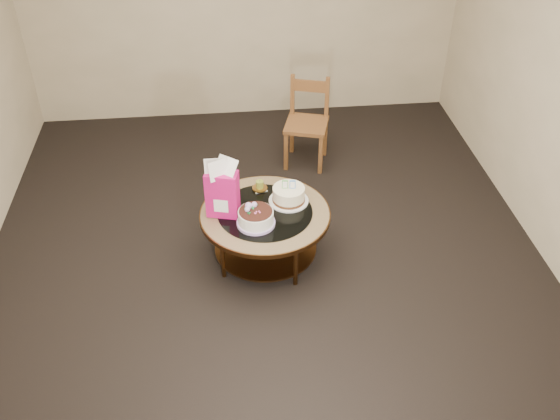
{
  "coord_description": "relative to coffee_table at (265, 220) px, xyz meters",
  "views": [
    {
      "loc": [
        -0.29,
        -3.83,
        3.38
      ],
      "look_at": [
        0.12,
        0.02,
        0.45
      ],
      "focal_mm": 40.0,
      "sensor_mm": 36.0,
      "label": 1
    }
  ],
  "objects": [
    {
      "name": "cream_cake",
      "position": [
        0.2,
        0.11,
        0.14
      ],
      "size": [
        0.32,
        0.32,
        0.2
      ],
      "rotation": [
        0.0,
        0.0,
        -0.13
      ],
      "color": "white",
      "rests_on": "coffee_table"
    },
    {
      "name": "coffee_table",
      "position": [
        0.0,
        0.0,
        0.0
      ],
      "size": [
        1.02,
        1.02,
        0.46
      ],
      "color": "#593619",
      "rests_on": "ground"
    },
    {
      "name": "room_walls",
      "position": [
        -0.0,
        0.0,
        1.16
      ],
      "size": [
        4.52,
        5.02,
        2.61
      ],
      "color": "#C2B093",
      "rests_on": "ground"
    },
    {
      "name": "dining_chair",
      "position": [
        0.53,
        1.42,
        0.05
      ],
      "size": [
        0.49,
        0.49,
        0.85
      ],
      "rotation": [
        0.0,
        0.0,
        -0.29
      ],
      "color": "brown",
      "rests_on": "ground"
    },
    {
      "name": "ground",
      "position": [
        -0.0,
        0.0,
        -0.38
      ],
      "size": [
        5.0,
        5.0,
        0.0
      ],
      "primitive_type": "plane",
      "color": "black",
      "rests_on": "ground"
    },
    {
      "name": "pillar_candle",
      "position": [
        -0.02,
        0.3,
        0.11
      ],
      "size": [
        0.12,
        0.12,
        0.09
      ],
      "rotation": [
        0.0,
        0.0,
        0.23
      ],
      "color": "tan",
      "rests_on": "coffee_table"
    },
    {
      "name": "gift_bag",
      "position": [
        -0.32,
        0.01,
        0.32
      ],
      "size": [
        0.27,
        0.22,
        0.48
      ],
      "rotation": [
        0.0,
        0.0,
        -0.26
      ],
      "color": "#D61484",
      "rests_on": "coffee_table"
    },
    {
      "name": "decorated_cake",
      "position": [
        -0.08,
        -0.15,
        0.14
      ],
      "size": [
        0.29,
        0.29,
        0.17
      ],
      "rotation": [
        0.0,
        0.0,
        -0.17
      ],
      "color": "#C1A1E4",
      "rests_on": "coffee_table"
    }
  ]
}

